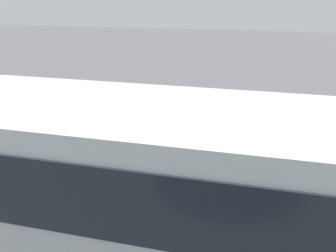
% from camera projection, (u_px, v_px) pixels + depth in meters
% --- Properties ---
extents(ground_plane, '(80.00, 80.00, 0.00)m').
position_uv_depth(ground_plane, '(189.00, 170.00, 10.02)').
color(ground_plane, '#4C4C51').
extents(tour_bus, '(11.31, 2.66, 3.25)m').
position_uv_depth(tour_bus, '(160.00, 205.00, 5.49)').
color(tour_bus, '#B7BABF').
rests_on(tour_bus, ground_plane).
extents(spectator_far_left, '(0.58, 0.36, 1.79)m').
position_uv_depth(spectator_far_left, '(310.00, 174.00, 7.59)').
color(spectator_far_left, black).
rests_on(spectator_far_left, ground_plane).
extents(spectator_left, '(0.58, 0.33, 1.70)m').
position_uv_depth(spectator_left, '(245.00, 163.00, 8.23)').
color(spectator_left, black).
rests_on(spectator_left, ground_plane).
extents(spectator_centre, '(0.57, 0.32, 1.65)m').
position_uv_depth(spectator_centre, '(191.00, 159.00, 8.50)').
color(spectator_centre, black).
rests_on(spectator_centre, ground_plane).
extents(spectator_right, '(0.57, 0.39, 1.71)m').
position_uv_depth(spectator_right, '(149.00, 155.00, 8.64)').
color(spectator_right, black).
rests_on(spectator_right, ground_plane).
extents(spectator_far_right, '(0.58, 0.33, 1.72)m').
position_uv_depth(spectator_far_right, '(100.00, 148.00, 9.01)').
color(spectator_far_right, '#473823').
rests_on(spectator_far_right, ground_plane).
extents(parked_motorcycle_silver, '(2.04, 0.67, 0.99)m').
position_uv_depth(parked_motorcycle_silver, '(102.00, 186.00, 8.29)').
color(parked_motorcycle_silver, black).
rests_on(parked_motorcycle_silver, ground_plane).
extents(stunt_motorcycle, '(2.02, 0.75, 1.23)m').
position_uv_depth(stunt_motorcycle, '(108.00, 110.00, 13.15)').
color(stunt_motorcycle, black).
rests_on(stunt_motorcycle, ground_plane).
extents(traffic_cone, '(0.34, 0.34, 0.63)m').
position_uv_depth(traffic_cone, '(182.00, 117.00, 13.38)').
color(traffic_cone, orange).
rests_on(traffic_cone, ground_plane).
extents(bay_line_b, '(0.12, 4.70, 0.01)m').
position_uv_depth(bay_line_b, '(294.00, 163.00, 10.43)').
color(bay_line_b, white).
rests_on(bay_line_b, ground_plane).
extents(bay_line_c, '(0.12, 4.01, 0.01)m').
position_uv_depth(bay_line_c, '(198.00, 153.00, 11.08)').
color(bay_line_c, white).
rests_on(bay_line_c, ground_plane).
extents(bay_line_d, '(0.12, 4.28, 0.01)m').
position_uv_depth(bay_line_d, '(112.00, 144.00, 11.73)').
color(bay_line_d, white).
rests_on(bay_line_d, ground_plane).
extents(bay_line_e, '(0.12, 4.73, 0.01)m').
position_uv_depth(bay_line_e, '(36.00, 136.00, 12.37)').
color(bay_line_e, white).
rests_on(bay_line_e, ground_plane).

